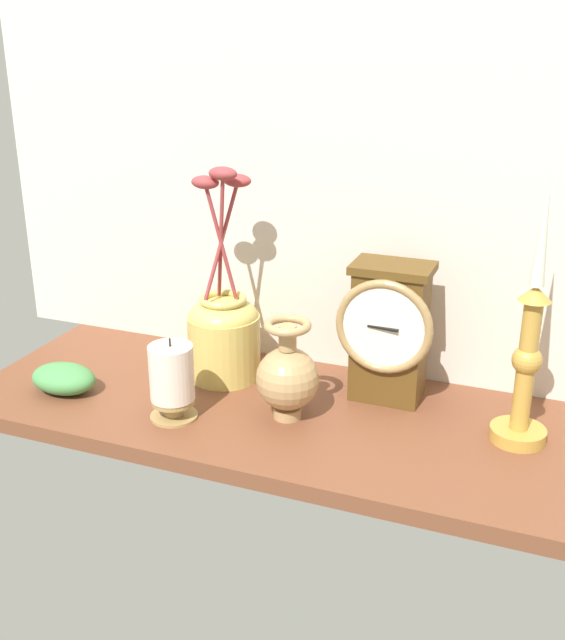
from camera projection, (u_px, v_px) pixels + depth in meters
ground_plane at (296, 418)px, 113.95cm from camera, size 100.00×36.00×2.40cm
back_wall at (340, 168)px, 117.69cm from camera, size 120.00×2.00×65.00cm
mantel_clock at (389, 331)px, 113.19cm from camera, size 14.26×8.77×21.11cm
candlestick_tall_left at (527, 358)px, 101.19cm from camera, size 7.56×7.56×37.70cm
brass_vase_bulbous at (287, 375)px, 109.26cm from camera, size 9.05×9.05×14.86cm
brass_vase_jar at (224, 330)px, 121.56cm from camera, size 11.47×11.47×33.98cm
pillar_candle_front at (172, 380)px, 109.49cm from camera, size 6.88×6.88×12.35cm
ivy_sprig at (64, 378)px, 118.47cm from camera, size 10.47×7.33×4.45cm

